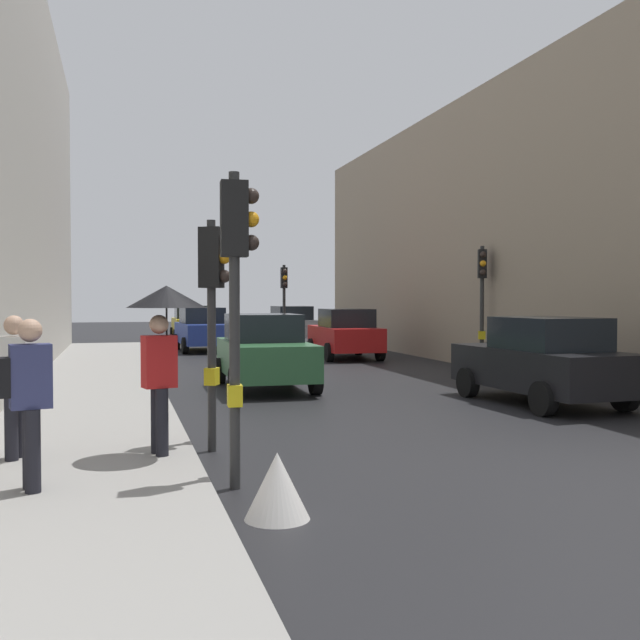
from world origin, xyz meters
name	(u,v)px	position (x,y,z in m)	size (l,w,h in m)	color
ground_plane	(598,469)	(0.00, 0.00, 0.00)	(120.00, 120.00, 0.00)	black
sidewalk_kerb	(90,412)	(-6.29, 6.00, 0.08)	(2.93, 40.00, 0.16)	gray
traffic_light_mid_street	(482,285)	(4.51, 11.62, 2.53)	(0.33, 0.45, 3.67)	#2D2D2D
traffic_light_near_right	(213,292)	(-4.50, 2.36, 2.22)	(0.45, 0.35, 3.22)	#2D2D2D
traffic_light_near_left	(237,271)	(-4.50, 0.28, 2.44)	(0.44, 0.26, 3.54)	#2D2D2D
traffic_light_far_median	(284,292)	(0.71, 21.16, 2.40)	(0.25, 0.43, 3.48)	#2D2D2D
car_green_estate	(264,351)	(-2.44, 9.22, 0.88)	(2.08, 4.23, 1.76)	#2D6038
car_yellow_taxi	(192,323)	(-2.20, 29.30, 0.88)	(2.05, 4.22, 1.76)	yellow
car_red_sedan	(345,334)	(2.01, 17.07, 0.88)	(2.16, 4.27, 1.76)	red
car_dark_suv	(543,361)	(2.47, 5.16, 0.88)	(2.19, 4.29, 1.76)	black
car_silver_hatchback	(291,325)	(2.17, 26.30, 0.88)	(2.11, 4.25, 1.76)	#BCBCC1
car_blue_van	(203,329)	(-2.47, 22.04, 0.88)	(2.16, 4.27, 1.76)	navy
pedestrian_with_umbrella	(164,322)	(-5.21, 1.60, 1.84)	(1.00, 1.00, 2.14)	black
pedestrian_with_grey_backpack	(26,394)	(-6.69, 0.15, 1.16)	(0.64, 0.40, 1.77)	black
pedestrian_with_black_backpack	(11,378)	(-7.05, 1.81, 1.16)	(0.65, 0.45, 1.77)	black
warning_sign_triangle	(277,486)	(-4.30, -0.96, 0.33)	(0.64, 0.64, 0.65)	silver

